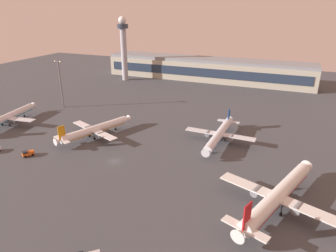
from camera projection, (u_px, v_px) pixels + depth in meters
ground_plane at (115, 161)px, 110.07m from camera, size 416.00×416.00×0.00m
terminal_building at (206, 69)px, 227.57m from camera, size 154.95×22.40×16.40m
control_tower at (124, 44)px, 220.68m from camera, size 8.00×8.00×45.96m
airplane_far_stand at (277, 196)px, 82.82m from camera, size 33.51×42.56×11.29m
airplane_taxiway_distant at (7, 117)px, 142.55m from camera, size 29.36×37.60×9.65m
airplane_terminal_side at (95, 129)px, 128.92m from camera, size 27.92×35.42×9.46m
airplane_near_gate at (219, 134)px, 123.99m from camera, size 29.29×37.66×9.67m
maintenance_van at (28, 153)px, 113.42m from camera, size 3.78×4.56×2.25m
apron_light_central at (60, 81)px, 163.01m from camera, size 4.80×0.90×26.05m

